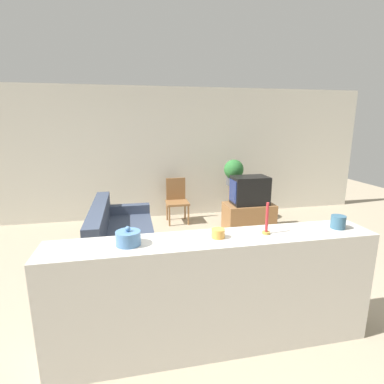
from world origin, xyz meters
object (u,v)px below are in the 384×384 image
at_px(television, 249,190).
at_px(couch, 121,242).
at_px(decorative_bowl, 128,238).
at_px(wooden_chair, 177,198).
at_px(potted_plant, 234,171).

bearing_deg(television, couch, -159.40).
distance_m(television, decorative_bowl, 3.52).
relative_size(couch, wooden_chair, 2.10).
bearing_deg(potted_plant, decorative_bowl, -121.68).
bearing_deg(wooden_chair, television, -32.97).
xyz_separation_m(wooden_chair, potted_plant, (1.12, -0.22, 0.56)).
bearing_deg(couch, potted_plant, 33.37).
height_order(potted_plant, decorative_bowl, potted_plant).
height_order(couch, potted_plant, potted_plant).
distance_m(couch, wooden_chair, 1.99).
height_order(television, wooden_chair, television).
bearing_deg(television, wooden_chair, 147.03).
bearing_deg(television, decorative_bowl, -128.20).
height_order(television, potted_plant, potted_plant).
bearing_deg(wooden_chair, couch, -122.80).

